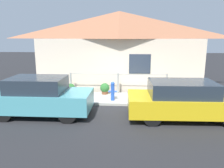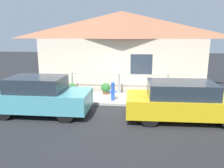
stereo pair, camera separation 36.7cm
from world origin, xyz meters
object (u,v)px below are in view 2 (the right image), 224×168
at_px(car_right, 184,101).
at_px(potted_plant_near_hydrant, 106,88).
at_px(car_left, 40,96).
at_px(fire_hydrant, 113,91).
at_px(potted_plant_by_fence, 72,88).

relative_size(car_right, potted_plant_near_hydrant, 7.56).
relative_size(car_left, car_right, 0.88).
bearing_deg(potted_plant_near_hydrant, fire_hydrant, -66.50).
bearing_deg(fire_hydrant, car_right, -32.68).
height_order(potted_plant_near_hydrant, potted_plant_by_fence, potted_plant_near_hydrant).
relative_size(car_right, potted_plant_by_fence, 7.74).
bearing_deg(potted_plant_near_hydrant, car_left, -127.60).
bearing_deg(car_right, potted_plant_near_hydrant, 137.49).
height_order(car_left, car_right, car_left).
distance_m(car_right, potted_plant_near_hydrant, 4.22).
bearing_deg(potted_plant_by_fence, car_right, -28.50).
xyz_separation_m(car_left, potted_plant_by_fence, (0.46, 2.63, -0.31)).
distance_m(car_left, potted_plant_near_hydrant, 3.52).
bearing_deg(car_right, car_left, 178.83).
bearing_deg(potted_plant_by_fence, car_left, -100.00).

